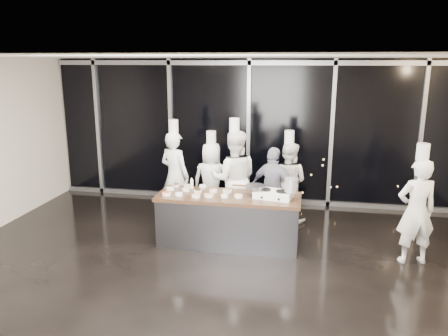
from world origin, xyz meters
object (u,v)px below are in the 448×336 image
object	(u,v)px
stove	(273,194)
chef_center	(234,178)
frying_pan	(255,187)
stock_pot	(291,185)
guest	(273,189)
chef_side	(416,210)
chef_right	(288,181)
chef_far_left	(175,175)
demo_counter	(229,220)
chef_left	(212,180)

from	to	relation	value
stove	chef_center	size ratio (longest dim) A/B	0.32
stove	frying_pan	size ratio (longest dim) A/B	1.18
frying_pan	stock_pot	size ratio (longest dim) A/B	2.56
stove	guest	world-z (taller)	guest
guest	chef_side	bearing A→B (deg)	178.81
stock_pot	chef_center	xyz separation A→B (m)	(-1.12, 0.96, -0.20)
stove	stock_pot	bearing A→B (deg)	0.98
stove	guest	xyz separation A→B (m)	(-0.07, 0.90, -0.17)
chef_right	guest	bearing A→B (deg)	77.87
chef_far_left	chef_side	distance (m)	4.47
stock_pot	chef_far_left	distance (m)	2.62
frying_pan	chef_far_left	bearing A→B (deg)	158.94
stove	chef_far_left	world-z (taller)	chef_far_left
guest	chef_center	bearing A→B (deg)	21.38
guest	chef_right	world-z (taller)	chef_right
frying_pan	stock_pot	xyz separation A→B (m)	(0.62, -0.09, 0.09)
stove	chef_right	size ratio (longest dim) A/B	0.37
chef_far_left	chef_right	distance (m)	2.26
demo_counter	stove	world-z (taller)	stove
guest	chef_side	xyz separation A→B (m)	(2.31, -1.03, 0.08)
chef_left	chef_right	xyz separation A→B (m)	(1.53, 0.12, 0.02)
frying_pan	demo_counter	bearing A→B (deg)	-163.91
guest	chef_right	distance (m)	0.55
stove	stock_pot	xyz separation A→B (m)	(0.30, -0.05, 0.19)
chef_side	chef_left	bearing A→B (deg)	-35.22
demo_counter	stock_pot	distance (m)	1.27
frying_pan	chef_center	size ratio (longest dim) A/B	0.27
frying_pan	stove	bearing A→B (deg)	2.06
chef_far_left	chef_side	xyz separation A→B (m)	(4.30, -1.22, -0.04)
chef_side	chef_center	bearing A→B (deg)	-32.82
frying_pan	chef_left	xyz separation A→B (m)	(-1.02, 1.22, -0.27)
chef_center	stock_pot	bearing A→B (deg)	129.53
stock_pot	chef_center	bearing A→B (deg)	139.27
frying_pan	guest	size ratio (longest dim) A/B	0.36
chef_center	chef_left	bearing A→B (deg)	-43.61
chef_far_left	chef_side	bearing A→B (deg)	-173.13
stove	frying_pan	world-z (taller)	frying_pan
frying_pan	guest	xyz separation A→B (m)	(0.26, 0.85, -0.27)
stove	guest	bearing A→B (deg)	104.10
demo_counter	chef_left	world-z (taller)	chef_left
demo_counter	frying_pan	world-z (taller)	frying_pan
demo_counter	chef_far_left	bearing A→B (deg)	139.93
demo_counter	chef_side	bearing A→B (deg)	-2.54
demo_counter	chef_far_left	xyz separation A→B (m)	(-1.29, 1.09, 0.47)
chef_right	chef_side	size ratio (longest dim) A/B	0.95
frying_pan	chef_left	distance (m)	1.62
demo_counter	guest	world-z (taller)	guest
chef_far_left	frying_pan	bearing A→B (deg)	171.76
demo_counter	chef_far_left	size ratio (longest dim) A/B	1.21
demo_counter	guest	size ratio (longest dim) A/B	1.55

